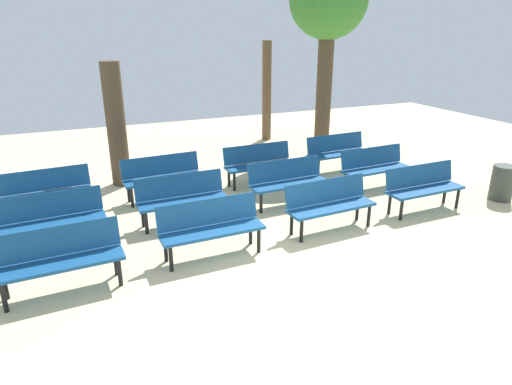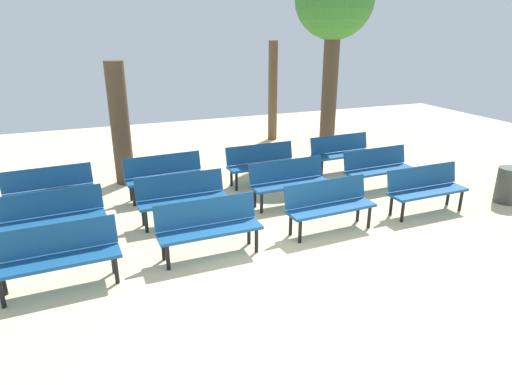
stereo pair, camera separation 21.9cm
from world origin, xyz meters
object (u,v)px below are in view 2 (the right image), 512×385
object	(u,v)px
bench_r0_c2	(329,203)
bench_r1_c3	(378,166)
bench_r1_c0	(53,215)
bench_r2_c1	(165,174)
bench_r0_c0	(57,253)
tree_1	(273,92)
bench_r0_c3	(426,187)
bench_r1_c2	(289,180)
trash_bin	(508,185)
bench_r1_c1	(182,195)
tree_2	(334,5)
tree_0	(120,124)
bench_r2_c0	(49,188)
bench_r2_c2	(262,162)
bench_r2_c3	(342,151)
bench_r0_c1	(208,224)

from	to	relation	value
bench_r0_c2	bench_r1_c3	bearing A→B (deg)	32.29
bench_r1_c0	bench_r2_c1	xyz separation A→B (m)	(2.09, 1.46, 0.00)
bench_r0_c0	tree_1	distance (m)	9.11
bench_r0_c3	bench_r1_c2	bearing A→B (deg)	147.91
bench_r1_c0	bench_r0_c2	bearing A→B (deg)	-18.60
trash_bin	bench_r1_c1	bearing A→B (deg)	166.85
tree_2	trash_bin	size ratio (longest dim) A/B	6.99
bench_r1_c3	bench_r2_c1	bearing A→B (deg)	162.23
bench_r0_c0	bench_r0_c2	bearing A→B (deg)	0.66
bench_r1_c2	bench_r2_c1	size ratio (longest dim) A/B	0.99
bench_r0_c0	tree_0	distance (m)	4.42
trash_bin	tree_0	bearing A→B (deg)	149.91
bench_r1_c3	tree_1	size ratio (longest dim) A/B	0.55
bench_r1_c2	tree_0	xyz separation A→B (m)	(-2.90, 2.52, 0.84)
bench_r1_c2	tree_2	size ratio (longest dim) A/B	0.32
bench_r2_c0	tree_2	world-z (taller)	tree_2
bench_r1_c1	bench_r1_c2	xyz separation A→B (m)	(2.17, 0.08, 0.00)
bench_r0_c3	tree_1	size ratio (longest dim) A/B	0.54
bench_r1_c2	bench_r1_c0	bearing A→B (deg)	-179.62
bench_r0_c3	bench_r1_c0	bearing A→B (deg)	168.86
bench_r2_c2	tree_1	bearing A→B (deg)	61.70
bench_r1_c0	bench_r1_c1	size ratio (longest dim) A/B	1.01
bench_r1_c1	bench_r2_c3	bearing A→B (deg)	18.95
bench_r2_c0	tree_2	distance (m)	8.12
bench_r2_c0	bench_r2_c2	bearing A→B (deg)	-2.13
bench_r2_c2	bench_r1_c1	bearing A→B (deg)	-147.82
bench_r1_c2	bench_r2_c0	world-z (taller)	same
bench_r1_c3	bench_r0_c0	bearing A→B (deg)	-167.72
bench_r1_c1	bench_r1_c2	world-z (taller)	same
bench_r1_c2	bench_r2_c0	distance (m)	4.57
bench_r1_c0	tree_2	xyz separation A→B (m)	(7.01, 3.38, 3.36)
bench_r1_c3	tree_2	distance (m)	4.60
bench_r0_c2	bench_r2_c1	world-z (taller)	same
tree_0	bench_r0_c0	bearing A→B (deg)	-107.51
bench_r2_c0	bench_r2_c1	xyz separation A→B (m)	(2.19, 0.07, 0.00)
bench_r2_c1	tree_1	size ratio (longest dim) A/B	0.55
bench_r1_c0	bench_r1_c1	xyz separation A→B (m)	(2.14, 0.11, 0.00)
bench_r2_c1	trash_bin	distance (m)	6.95
bench_r0_c0	bench_r0_c2	world-z (taller)	same
tree_0	trash_bin	xyz separation A→B (m)	(7.03, -4.07, -0.98)
tree_2	trash_bin	bearing A→B (deg)	-73.37
bench_r0_c0	bench_r0_c2	xyz separation A→B (m)	(4.32, 0.24, 0.00)
bench_r2_c2	tree_0	size ratio (longest dim) A/B	0.60
bench_r1_c1	tree_1	size ratio (longest dim) A/B	0.54
bench_r1_c2	tree_0	world-z (taller)	tree_0
bench_r0_c1	tree_2	size ratio (longest dim) A/B	0.32
bench_r2_c3	bench_r2_c2	bearing A→B (deg)	-179.48
bench_r1_c2	bench_r1_c3	bearing A→B (deg)	0.39
bench_r2_c3	bench_r1_c3	bearing A→B (deg)	-90.72
bench_r0_c0	tree_1	bearing A→B (deg)	45.31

